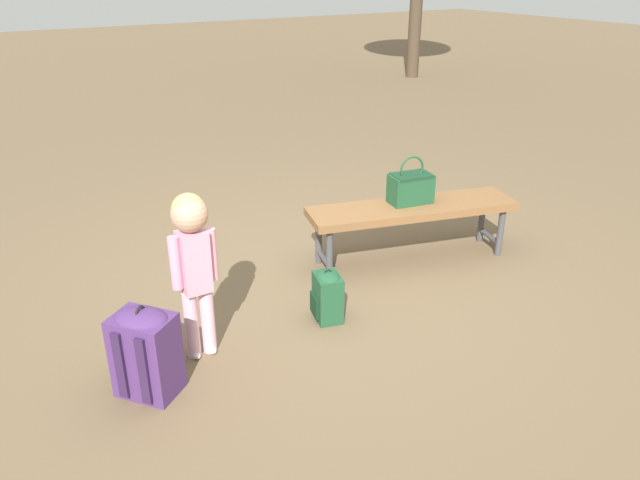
% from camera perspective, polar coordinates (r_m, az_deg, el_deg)
% --- Properties ---
extents(ground_plane, '(40.00, 40.00, 0.00)m').
position_cam_1_polar(ground_plane, '(4.37, 0.79, -4.60)').
color(ground_plane, brown).
rests_on(ground_plane, ground).
extents(park_bench, '(1.65, 0.80, 0.45)m').
position_cam_1_polar(park_bench, '(4.69, 8.59, 2.60)').
color(park_bench, brown).
rests_on(park_bench, ground).
extents(handbag, '(0.35, 0.23, 0.37)m').
position_cam_1_polar(handbag, '(4.68, 8.45, 4.92)').
color(handbag, '#1E4C2D').
rests_on(handbag, park_bench).
extents(child_standing, '(0.27, 0.21, 1.01)m').
position_cam_1_polar(child_standing, '(3.44, -11.76, -1.01)').
color(child_standing, '#E5B2C6').
rests_on(child_standing, ground).
extents(backpack_large, '(0.38, 0.39, 0.53)m').
position_cam_1_polar(backpack_large, '(3.40, -15.93, -9.79)').
color(backpack_large, '#4C2D66').
rests_on(backpack_large, ground).
extents(backpack_small, '(0.22, 0.25, 0.36)m').
position_cam_1_polar(backpack_small, '(3.94, 0.71, -5.07)').
color(backpack_small, '#1E4C2D').
rests_on(backpack_small, ground).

